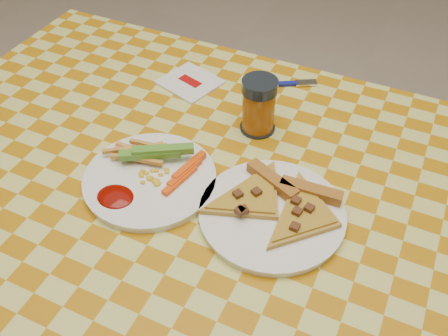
{
  "coord_description": "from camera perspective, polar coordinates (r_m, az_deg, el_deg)",
  "views": [
    {
      "loc": [
        0.25,
        -0.51,
        1.38
      ],
      "look_at": [
        -0.01,
        0.05,
        0.78
      ],
      "focal_mm": 40.0,
      "sensor_mm": 36.0,
      "label": 1
    }
  ],
  "objects": [
    {
      "name": "napkin",
      "position": [
        1.1,
        -3.89,
        9.76
      ],
      "size": [
        0.14,
        0.14,
        0.01
      ],
      "rotation": [
        0.0,
        0.0,
        -0.3
      ],
      "color": "white",
      "rests_on": "table"
    },
    {
      "name": "plate_left",
      "position": [
        0.87,
        -8.45,
        -1.36
      ],
      "size": [
        0.23,
        0.23,
        0.01
      ],
      "primitive_type": "cylinder",
      "rotation": [
        0.0,
        0.0,
        -0.03
      ],
      "color": "white",
      "rests_on": "table"
    },
    {
      "name": "fork",
      "position": [
        1.1,
        6.88,
        9.54
      ],
      "size": [
        0.14,
        0.09,
        0.01
      ],
      "rotation": [
        0.0,
        0.0,
        0.51
      ],
      "color": "navy",
      "rests_on": "table"
    },
    {
      "name": "fries_veggies",
      "position": [
        0.87,
        -8.48,
        0.26
      ],
      "size": [
        0.19,
        0.18,
        0.04
      ],
      "color": "gold",
      "rests_on": "plate_left"
    },
    {
      "name": "plate_right",
      "position": [
        0.81,
        5.49,
        -5.31
      ],
      "size": [
        0.27,
        0.27,
        0.01
      ],
      "primitive_type": "cylinder",
      "rotation": [
        0.0,
        0.0,
        0.17
      ],
      "color": "white",
      "rests_on": "table"
    },
    {
      "name": "pizza_slices",
      "position": [
        0.81,
        6.2,
        -3.99
      ],
      "size": [
        0.25,
        0.23,
        0.02
      ],
      "color": "gold",
      "rests_on": "plate_right"
    },
    {
      "name": "table",
      "position": [
        0.9,
        -0.87,
        -6.22
      ],
      "size": [
        1.28,
        0.88,
        0.76
      ],
      "color": "white",
      "rests_on": "ground"
    },
    {
      "name": "drink_glass",
      "position": [
        0.94,
        3.98,
        7.08
      ],
      "size": [
        0.07,
        0.07,
        0.11
      ],
      "color": "black",
      "rests_on": "table"
    }
  ]
}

